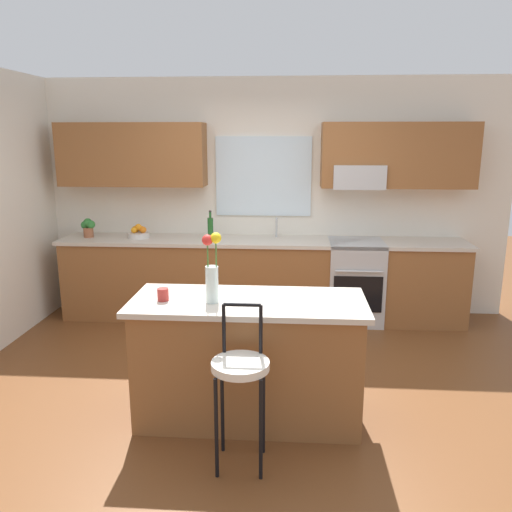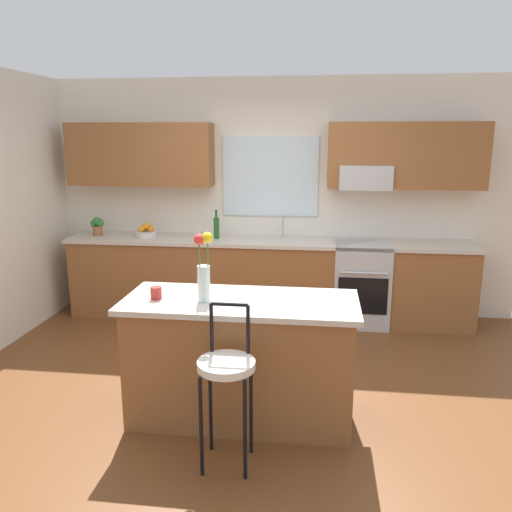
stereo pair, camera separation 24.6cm
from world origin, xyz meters
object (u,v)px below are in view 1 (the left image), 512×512
object	(u,v)px
mug_ceramic	(163,295)
bottle_olive_oil	(210,228)
kitchen_island	(248,359)
bar_stool_near	(241,372)
flower_vase	(212,271)
fruit_bowl_oranges	(139,233)
oven_range	(355,281)
potted_plant_small	(88,227)

from	to	relation	value
mug_ceramic	bottle_olive_oil	bearing A→B (deg)	90.38
kitchen_island	bottle_olive_oil	distance (m)	2.33
bottle_olive_oil	bar_stool_near	bearing A→B (deg)	-77.37
flower_vase	fruit_bowl_oranges	xyz separation A→B (m)	(-1.20, 2.25, -0.17)
oven_range	potted_plant_small	size ratio (longest dim) A/B	4.20
oven_range	flower_vase	xyz separation A→B (m)	(-1.26, -2.22, 0.69)
flower_vase	bottle_olive_oil	size ratio (longest dim) A/B	1.55
bar_stool_near	potted_plant_small	distance (m)	3.43
mug_ceramic	fruit_bowl_oranges	bearing A→B (deg)	110.67
flower_vase	fruit_bowl_oranges	bearing A→B (deg)	118.03
potted_plant_small	oven_range	bearing A→B (deg)	-0.46
potted_plant_small	mug_ceramic	bearing A→B (deg)	-57.37
bar_stool_near	fruit_bowl_oranges	distance (m)	3.11
bar_stool_near	fruit_bowl_oranges	bearing A→B (deg)	117.77
flower_vase	mug_ceramic	xyz separation A→B (m)	(-0.35, 0.01, -0.18)
fruit_bowl_oranges	potted_plant_small	world-z (taller)	potted_plant_small
bottle_olive_oil	potted_plant_small	world-z (taller)	bottle_olive_oil
kitchen_island	potted_plant_small	bearing A→B (deg)	133.07
kitchen_island	mug_ceramic	distance (m)	0.78
fruit_bowl_oranges	bottle_olive_oil	bearing A→B (deg)	-0.29
bar_stool_near	flower_vase	xyz separation A→B (m)	(-0.24, 0.49, 0.51)
oven_range	mug_ceramic	bearing A→B (deg)	-126.23
kitchen_island	mug_ceramic	xyz separation A→B (m)	(-0.60, -0.06, 0.50)
oven_range	bar_stool_near	size ratio (longest dim) A/B	0.88
kitchen_island	fruit_bowl_oranges	size ratio (longest dim) A/B	6.98
kitchen_island	flower_vase	world-z (taller)	flower_vase
oven_range	flower_vase	world-z (taller)	flower_vase
bar_stool_near	potted_plant_small	bearing A→B (deg)	126.55
fruit_bowl_oranges	mug_ceramic	bearing A→B (deg)	-69.33
flower_vase	bottle_olive_oil	xyz separation A→B (m)	(-0.37, 2.25, -0.10)
fruit_bowl_oranges	potted_plant_small	xyz separation A→B (m)	(-0.58, -0.00, 0.06)
bar_stool_near	potted_plant_small	xyz separation A→B (m)	(-2.03, 2.73, 0.41)
kitchen_island	bottle_olive_oil	size ratio (longest dim) A/B	5.21
bottle_olive_oil	flower_vase	bearing A→B (deg)	-80.67
kitchen_island	bottle_olive_oil	world-z (taller)	bottle_olive_oil
kitchen_island	bar_stool_near	bearing A→B (deg)	-90.00
potted_plant_small	bar_stool_near	bearing A→B (deg)	-53.45
bar_stool_near	flower_vase	size ratio (longest dim) A/B	2.10
bar_stool_near	fruit_bowl_oranges	size ratio (longest dim) A/B	4.34
kitchen_island	bar_stool_near	world-z (taller)	bar_stool_near
fruit_bowl_oranges	kitchen_island	bearing A→B (deg)	-56.43
oven_range	bar_stool_near	world-z (taller)	bar_stool_near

